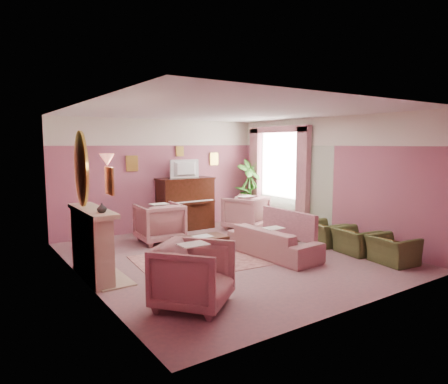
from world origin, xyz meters
TOP-DOWN VIEW (x-y plane):
  - floor at (0.00, 0.00)m, footprint 5.50×6.00m
  - ceiling at (0.00, 0.00)m, footprint 5.50×6.00m
  - wall_back at (0.00, 3.00)m, footprint 5.50×0.02m
  - wall_front at (0.00, -3.00)m, footprint 5.50×0.02m
  - wall_left at (-2.75, 0.00)m, footprint 0.02×6.00m
  - wall_right at (2.75, 0.00)m, footprint 0.02×6.00m
  - picture_rail_band at (0.00, 2.99)m, footprint 5.50×0.01m
  - stripe_panel at (2.73, 1.30)m, footprint 0.01×3.00m
  - fireplace_surround at (-2.59, 0.20)m, footprint 0.30×1.40m
  - fireplace_inset at (-2.49, 0.20)m, footprint 0.18×0.72m
  - fire_ember at (-2.45, 0.20)m, footprint 0.06×0.54m
  - mantel_shelf at (-2.56, 0.20)m, footprint 0.40×1.55m
  - hearth at (-2.39, 0.20)m, footprint 0.55×1.50m
  - mirror_frame at (-2.70, 0.20)m, footprint 0.04×0.72m
  - mirror_glass at (-2.67, 0.20)m, footprint 0.01×0.60m
  - sconce_shade at (-2.62, -0.85)m, footprint 0.20×0.20m
  - piano at (0.50, 2.68)m, footprint 1.40×0.60m
  - piano_keyshelf at (0.50, 2.33)m, footprint 1.30×0.12m
  - piano_keys at (0.50, 2.33)m, footprint 1.20×0.08m
  - piano_top at (0.50, 2.68)m, footprint 1.45×0.65m
  - television at (0.50, 2.63)m, footprint 0.80×0.12m
  - print_back_left at (-0.80, 2.96)m, footprint 0.30×0.03m
  - print_back_right at (1.55, 2.96)m, footprint 0.26×0.03m
  - print_back_mid at (0.50, 2.96)m, footprint 0.22×0.03m
  - print_left_wall at (-2.71, -1.20)m, footprint 0.03×0.28m
  - window_blind at (2.70, 1.55)m, footprint 0.03×1.40m
  - curtain_left at (2.62, 0.63)m, footprint 0.16×0.34m
  - curtain_right at (2.62, 2.47)m, footprint 0.16×0.34m
  - pelmet at (2.62, 1.55)m, footprint 0.16×2.20m
  - mantel_plant at (-2.55, 0.75)m, footprint 0.16×0.16m
  - mantel_vase at (-2.55, -0.30)m, footprint 0.16×0.16m
  - area_rug at (-0.53, 0.05)m, footprint 2.66×2.02m
  - coffee_table at (-0.61, 0.07)m, footprint 1.02×0.55m
  - table_paper at (-0.56, 0.07)m, footprint 0.35×0.28m
  - sofa at (0.72, -0.48)m, footprint 0.65×1.96m
  - sofa_throw at (1.12, -0.48)m, footprint 0.10×1.48m
  - floral_armchair_left at (-0.64, 1.81)m, footprint 0.93×0.93m
  - floral_armchair_right at (1.74, 1.76)m, footprint 0.93×0.93m
  - floral_armchair_front at (-1.78, -1.73)m, footprint 0.93×0.93m
  - olive_chair_a at (2.22, -2.08)m, footprint 0.55×0.79m
  - olive_chair_b at (2.22, -1.26)m, footprint 0.55×0.79m
  - olive_chair_c at (2.22, -0.44)m, footprint 0.55×0.79m
  - olive_chair_d at (2.22, 0.38)m, footprint 0.55×0.79m
  - side_table at (2.33, 2.64)m, footprint 0.52×0.52m
  - side_plant_big at (2.33, 2.64)m, footprint 0.30×0.30m
  - side_plant_small at (2.45, 2.54)m, footprint 0.16×0.16m
  - palm_pot at (2.39, 2.44)m, footprint 0.34×0.34m
  - palm_plant at (2.39, 2.44)m, footprint 0.76×0.76m

SIDE VIEW (x-z plane):
  - floor at x=0.00m, z-range -0.01..0.01m
  - area_rug at x=-0.53m, z-range 0.00..0.01m
  - hearth at x=-2.39m, z-range 0.00..0.02m
  - palm_pot at x=2.39m, z-range 0.00..0.34m
  - fire_ember at x=-2.45m, z-range 0.17..0.27m
  - coffee_table at x=-0.61m, z-range 0.00..0.45m
  - olive_chair_a at x=2.22m, z-range 0.00..0.68m
  - olive_chair_b at x=2.22m, z-range 0.00..0.68m
  - olive_chair_c at x=2.22m, z-range 0.00..0.68m
  - olive_chair_d at x=2.22m, z-range 0.00..0.68m
  - side_table at x=2.33m, z-range 0.00..0.70m
  - sofa at x=0.72m, z-range 0.00..0.79m
  - fireplace_inset at x=-2.49m, z-range 0.06..0.74m
  - table_paper at x=-0.56m, z-range 0.45..0.46m
  - floral_armchair_left at x=-0.64m, z-range 0.00..0.97m
  - floral_armchair_right at x=1.74m, z-range 0.00..0.97m
  - floral_armchair_front at x=-1.78m, z-range 0.00..0.97m
  - fireplace_surround at x=-2.59m, z-range 0.00..1.10m
  - sofa_throw at x=1.12m, z-range 0.33..0.87m
  - piano at x=0.50m, z-range 0.00..1.30m
  - piano_keyshelf at x=0.50m, z-range 0.69..0.75m
  - piano_keys at x=0.50m, z-range 0.75..0.77m
  - side_plant_small at x=2.45m, z-range 0.70..0.98m
  - side_plant_big at x=2.33m, z-range 0.70..1.04m
  - palm_plant at x=2.39m, z-range 0.34..1.78m
  - stripe_panel at x=2.73m, z-range 0.00..2.15m
  - mantel_shelf at x=-2.56m, z-range 1.09..1.16m
  - mantel_vase at x=-2.55m, z-range 1.15..1.31m
  - mantel_plant at x=-2.55m, z-range 1.15..1.43m
  - curtain_left at x=2.62m, z-range 0.00..2.60m
  - curtain_right at x=2.62m, z-range 0.00..2.60m
  - piano_top at x=0.50m, z-range 1.29..1.33m
  - wall_back at x=0.00m, z-range 0.00..2.80m
  - wall_front at x=0.00m, z-range 0.00..2.80m
  - wall_left at x=-2.75m, z-range 0.00..2.80m
  - wall_right at x=2.75m, z-range 0.00..2.80m
  - television at x=0.50m, z-range 1.36..1.84m
  - window_blind at x=2.70m, z-range 0.80..2.60m
  - print_back_left at x=-0.80m, z-range 1.53..1.91m
  - print_left_wall at x=-2.71m, z-range 1.54..1.90m
  - print_back_right at x=1.55m, z-range 1.61..1.95m
  - mirror_frame at x=-2.70m, z-range 1.20..2.40m
  - mirror_glass at x=-2.67m, z-range 1.27..2.33m
  - sconce_shade at x=-2.62m, z-range 1.90..2.06m
  - print_back_mid at x=0.50m, z-range 1.87..2.13m
  - picture_rail_band at x=0.00m, z-range 2.15..2.80m
  - pelmet at x=2.62m, z-range 2.48..2.64m
  - ceiling at x=0.00m, z-range 2.79..2.80m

